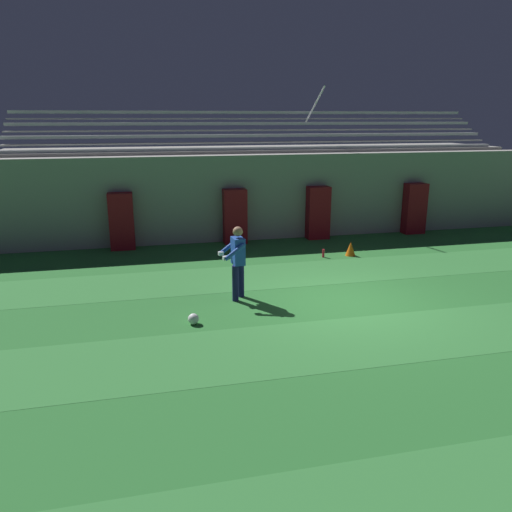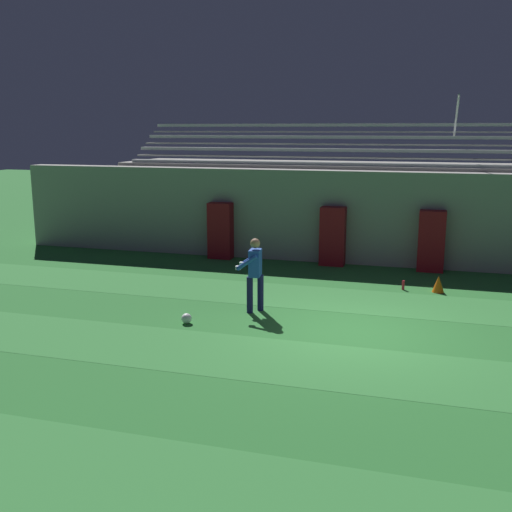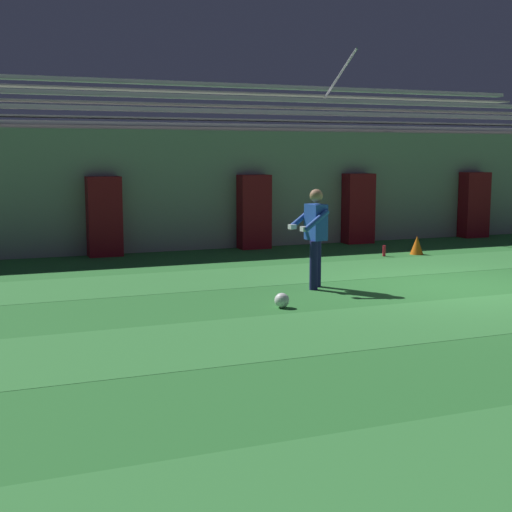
{
  "view_description": "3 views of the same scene",
  "coord_description": "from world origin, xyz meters",
  "px_view_note": "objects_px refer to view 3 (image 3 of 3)",
  "views": [
    {
      "loc": [
        -4.34,
        -9.66,
        3.97
      ],
      "look_at": [
        -2.08,
        0.08,
        1.18
      ],
      "focal_mm": 35.0,
      "sensor_mm": 36.0,
      "label": 1
    },
    {
      "loc": [
        1.3,
        -11.58,
        4.02
      ],
      "look_at": [
        -2.23,
        0.54,
        1.34
      ],
      "focal_mm": 42.0,
      "sensor_mm": 36.0,
      "label": 2
    },
    {
      "loc": [
        -7.61,
        -9.85,
        2.24
      ],
      "look_at": [
        -3.69,
        0.06,
        0.72
      ],
      "focal_mm": 50.0,
      "sensor_mm": 36.0,
      "label": 3
    }
  ],
  "objects_px": {
    "padding_pillar_gate_left": "(254,212)",
    "traffic_cone": "(417,245)",
    "padding_pillar_far_left": "(104,217)",
    "padding_pillar_far_right": "(474,205)",
    "water_bottle": "(384,251)",
    "soccer_ball": "(282,300)",
    "goalkeeper": "(315,232)",
    "padding_pillar_gate_right": "(358,209)"
  },
  "relations": [
    {
      "from": "goalkeeper",
      "to": "soccer_ball",
      "type": "relative_size",
      "value": 7.59
    },
    {
      "from": "water_bottle",
      "to": "traffic_cone",
      "type": "bearing_deg",
      "value": 0.14
    },
    {
      "from": "padding_pillar_gate_left",
      "to": "padding_pillar_gate_right",
      "type": "height_order",
      "value": "same"
    },
    {
      "from": "padding_pillar_far_left",
      "to": "padding_pillar_far_right",
      "type": "bearing_deg",
      "value": 0.0
    },
    {
      "from": "goalkeeper",
      "to": "water_bottle",
      "type": "relative_size",
      "value": 6.96
    },
    {
      "from": "traffic_cone",
      "to": "padding_pillar_far_left",
      "type": "bearing_deg",
      "value": 160.82
    },
    {
      "from": "padding_pillar_far_right",
      "to": "goalkeeper",
      "type": "bearing_deg",
      "value": -144.96
    },
    {
      "from": "padding_pillar_far_right",
      "to": "soccer_ball",
      "type": "relative_size",
      "value": 8.0
    },
    {
      "from": "padding_pillar_far_right",
      "to": "padding_pillar_gate_left",
      "type": "bearing_deg",
      "value": 180.0
    },
    {
      "from": "goalkeeper",
      "to": "padding_pillar_far_left",
      "type": "bearing_deg",
      "value": 117.06
    },
    {
      "from": "padding_pillar_gate_right",
      "to": "traffic_cone",
      "type": "bearing_deg",
      "value": -84.63
    },
    {
      "from": "padding_pillar_gate_left",
      "to": "soccer_ball",
      "type": "bearing_deg",
      "value": -107.89
    },
    {
      "from": "padding_pillar_far_right",
      "to": "soccer_ball",
      "type": "height_order",
      "value": "padding_pillar_far_right"
    },
    {
      "from": "padding_pillar_gate_left",
      "to": "goalkeeper",
      "type": "height_order",
      "value": "padding_pillar_gate_left"
    },
    {
      "from": "padding_pillar_far_left",
      "to": "traffic_cone",
      "type": "distance_m",
      "value": 7.03
    },
    {
      "from": "padding_pillar_far_left",
      "to": "soccer_ball",
      "type": "relative_size",
      "value": 8.0
    },
    {
      "from": "traffic_cone",
      "to": "water_bottle",
      "type": "height_order",
      "value": "traffic_cone"
    },
    {
      "from": "padding_pillar_far_right",
      "to": "soccer_ball",
      "type": "distance_m",
      "value": 10.63
    },
    {
      "from": "padding_pillar_gate_right",
      "to": "padding_pillar_far_left",
      "type": "height_order",
      "value": "same"
    },
    {
      "from": "padding_pillar_gate_right",
      "to": "water_bottle",
      "type": "bearing_deg",
      "value": -105.53
    },
    {
      "from": "padding_pillar_far_right",
      "to": "water_bottle",
      "type": "height_order",
      "value": "padding_pillar_far_right"
    },
    {
      "from": "padding_pillar_far_right",
      "to": "water_bottle",
      "type": "xyz_separation_m",
      "value": [
        -4.22,
        -2.3,
        -0.76
      ]
    },
    {
      "from": "padding_pillar_gate_left",
      "to": "padding_pillar_far_right",
      "type": "relative_size",
      "value": 1.0
    },
    {
      "from": "padding_pillar_gate_left",
      "to": "soccer_ball",
      "type": "xyz_separation_m",
      "value": [
        -2.06,
        -6.37,
        -0.77
      ]
    },
    {
      "from": "padding_pillar_gate_left",
      "to": "traffic_cone",
      "type": "distance_m",
      "value": 3.88
    },
    {
      "from": "padding_pillar_far_right",
      "to": "water_bottle",
      "type": "relative_size",
      "value": 7.34
    },
    {
      "from": "goalkeeper",
      "to": "traffic_cone",
      "type": "height_order",
      "value": "goalkeeper"
    },
    {
      "from": "padding_pillar_far_right",
      "to": "padding_pillar_gate_right",
      "type": "bearing_deg",
      "value": 180.0
    },
    {
      "from": "padding_pillar_far_left",
      "to": "traffic_cone",
      "type": "bearing_deg",
      "value": -19.18
    },
    {
      "from": "padding_pillar_gate_left",
      "to": "soccer_ball",
      "type": "distance_m",
      "value": 6.74
    },
    {
      "from": "padding_pillar_far_right",
      "to": "traffic_cone",
      "type": "distance_m",
      "value": 4.13
    },
    {
      "from": "padding_pillar_gate_right",
      "to": "goalkeeper",
      "type": "distance_m",
      "value": 6.38
    },
    {
      "from": "goalkeeper",
      "to": "soccer_ball",
      "type": "bearing_deg",
      "value": -132.83
    },
    {
      "from": "padding_pillar_far_left",
      "to": "traffic_cone",
      "type": "xyz_separation_m",
      "value": [
        6.61,
        -2.3,
        -0.67
      ]
    },
    {
      "from": "padding_pillar_far_right",
      "to": "water_bottle",
      "type": "distance_m",
      "value": 4.87
    },
    {
      "from": "traffic_cone",
      "to": "padding_pillar_gate_left",
      "type": "bearing_deg",
      "value": 143.03
    },
    {
      "from": "padding_pillar_far_right",
      "to": "goalkeeper",
      "type": "height_order",
      "value": "padding_pillar_far_right"
    },
    {
      "from": "traffic_cone",
      "to": "soccer_ball",
      "type": "bearing_deg",
      "value": -141.43
    },
    {
      "from": "water_bottle",
      "to": "padding_pillar_far_right",
      "type": "bearing_deg",
      "value": 28.58
    },
    {
      "from": "padding_pillar_far_left",
      "to": "soccer_ball",
      "type": "distance_m",
      "value": 6.59
    },
    {
      "from": "water_bottle",
      "to": "padding_pillar_gate_left",
      "type": "bearing_deg",
      "value": 133.69
    },
    {
      "from": "padding_pillar_far_left",
      "to": "traffic_cone",
      "type": "relative_size",
      "value": 4.19
    }
  ]
}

